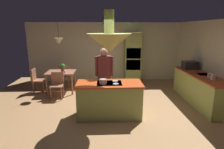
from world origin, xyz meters
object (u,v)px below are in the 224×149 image
at_px(cooking_pot_on_cooktop, 103,81).
at_px(kitchen_island, 109,100).
at_px(chair_at_corner, 37,79).
at_px(oven_tower, 132,58).
at_px(potted_plant_on_table, 63,67).
at_px(canister_sugar, 209,76).
at_px(canister_flour, 213,77).
at_px(dining_table, 61,75).
at_px(chair_by_back_wall, 65,74).
at_px(cup_on_table, 65,72).
at_px(chair_facing_island, 57,83).
at_px(person_at_island, 104,74).
at_px(microwave_on_counter, 190,65).

bearing_deg(cooking_pot_on_cooktop, kitchen_island, 39.09).
bearing_deg(chair_at_corner, kitchen_island, -129.11).
bearing_deg(cooking_pot_on_cooktop, oven_tower, 69.52).
relative_size(kitchen_island, potted_plant_on_table, 5.68).
bearing_deg(kitchen_island, canister_sugar, 6.71).
distance_m(canister_flour, cooking_pot_on_cooktop, 3.01).
xyz_separation_m(dining_table, chair_by_back_wall, (0.00, 0.63, -0.15)).
relative_size(chair_at_corner, cup_on_table, 9.67).
distance_m(kitchen_island, canister_sugar, 2.91).
distance_m(chair_facing_island, chair_by_back_wall, 1.27).
relative_size(oven_tower, chair_facing_island, 2.46).
bearing_deg(dining_table, canister_flour, -23.20).
bearing_deg(kitchen_island, cup_on_table, 128.49).
xyz_separation_m(person_at_island, potted_plant_on_table, (-1.49, 1.39, -0.09)).
distance_m(oven_tower, canister_sugar, 3.39).
height_order(kitchen_island, cup_on_table, kitchen_island).
height_order(oven_tower, person_at_island, oven_tower).
height_order(oven_tower, canister_sugar, oven_tower).
distance_m(oven_tower, microwave_on_counter, 2.41).
distance_m(person_at_island, cup_on_table, 1.86).
bearing_deg(canister_sugar, dining_table, 158.75).
bearing_deg(microwave_on_counter, canister_sugar, -90.00).
bearing_deg(kitchen_island, chair_facing_island, 139.21).
relative_size(canister_flour, cooking_pot_on_cooktop, 0.91).
xyz_separation_m(dining_table, potted_plant_on_table, (0.08, -0.03, 0.28)).
relative_size(chair_by_back_wall, chair_at_corner, 1.00).
relative_size(person_at_island, canister_flour, 10.70).
bearing_deg(kitchen_island, chair_at_corner, 140.89).
bearing_deg(cooking_pot_on_cooktop, person_at_island, 87.45).
height_order(canister_flour, cooking_pot_on_cooktop, canister_flour).
relative_size(canister_sugar, cooking_pot_on_cooktop, 0.85).
distance_m(cup_on_table, microwave_on_counter, 4.37).
bearing_deg(canister_flour, person_at_island, 170.05).
xyz_separation_m(dining_table, canister_flour, (4.54, -1.95, 0.36)).
relative_size(kitchen_island, person_at_island, 0.97).
bearing_deg(oven_tower, chair_facing_island, -147.61).
bearing_deg(oven_tower, microwave_on_counter, -43.79).
height_order(chair_at_corner, cup_on_table, chair_at_corner).
bearing_deg(chair_by_back_wall, oven_tower, -169.67).
relative_size(oven_tower, dining_table, 2.12).
distance_m(dining_table, canister_sugar, 4.88).
xyz_separation_m(chair_facing_island, canister_sugar, (4.54, -1.13, 0.50)).
xyz_separation_m(chair_by_back_wall, chair_at_corner, (-0.88, -0.63, 0.00)).
bearing_deg(person_at_island, chair_facing_island, 153.29).
relative_size(potted_plant_on_table, cup_on_table, 3.33).
distance_m(cup_on_table, cooking_pot_on_cooktop, 2.44).
height_order(cup_on_table, canister_sugar, canister_sugar).
height_order(person_at_island, microwave_on_counter, person_at_island).
relative_size(chair_by_back_wall, cooking_pot_on_cooktop, 4.83).
xyz_separation_m(oven_tower, microwave_on_counter, (1.74, -1.67, -0.01)).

